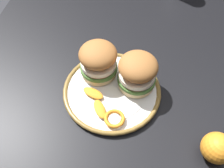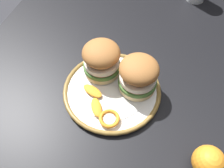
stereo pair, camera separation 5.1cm
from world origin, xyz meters
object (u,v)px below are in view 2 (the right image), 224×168
object	(u,v)px
whole_orange	(209,162)
sandwich_half_right	(138,75)
sandwich_half_left	(101,59)
dinner_plate	(112,90)
dining_table	(133,97)

from	to	relation	value
whole_orange	sandwich_half_right	bearing A→B (deg)	51.74
sandwich_half_right	whole_orange	world-z (taller)	sandwich_half_right
sandwich_half_left	sandwich_half_right	world-z (taller)	same
dinner_plate	sandwich_half_left	bearing A→B (deg)	42.56
sandwich_half_left	dining_table	bearing A→B (deg)	-85.08
dining_table	sandwich_half_right	distance (m)	0.16
sandwich_half_left	whole_orange	world-z (taller)	sandwich_half_left
dinner_plate	sandwich_half_right	world-z (taller)	sandwich_half_right
dining_table	dinner_plate	world-z (taller)	dinner_plate
dinner_plate	sandwich_half_right	bearing A→B (deg)	-64.79
dining_table	sandwich_half_left	size ratio (longest dim) A/B	10.75
dinner_plate	whole_orange	xyz separation A→B (m)	(-0.13, -0.26, 0.03)
dinner_plate	sandwich_half_right	distance (m)	0.09
sandwich_half_left	sandwich_half_right	size ratio (longest dim) A/B	1.13
sandwich_half_left	whole_orange	distance (m)	0.36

